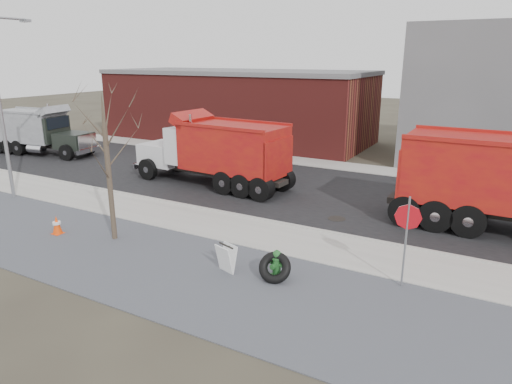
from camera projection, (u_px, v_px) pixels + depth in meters
The scene contains 16 objects.
ground at pixel (230, 231), 16.89m from camera, with size 120.00×120.00×0.00m, color #383328.
gravel_verge at pixel (169, 268), 13.95m from camera, with size 60.00×5.00×0.03m, color slate.
sidewalk at pixel (234, 229), 17.09m from camera, with size 60.00×2.50×0.06m, color #9E9B93.
curb at pixel (251, 218), 18.17m from camera, with size 60.00×0.15×0.11m, color #9E9B93.
road at pixel (299, 190), 22.16m from camera, with size 60.00×9.40×0.02m, color black.
far_sidewalk at pixel (338, 166), 26.93m from camera, with size 60.00×2.00×0.06m, color #9E9B93.
building_brick at pixel (237, 105), 35.03m from camera, with size 20.20×8.20×5.30m.
bare_tree at pixel (106, 148), 15.26m from camera, with size 3.20×3.20×5.20m.
street_light at pixel (2, 97), 19.86m from camera, with size 0.50×2.00×8.00m.
fire_hydrant at pixel (277, 265), 13.24m from camera, with size 0.50×0.49×0.88m.
truck_tire at pixel (275, 268), 13.07m from camera, with size 1.09×0.95×0.92m.
stop_sign at pixel (407, 226), 12.31m from camera, with size 0.72×0.09×2.66m.
sandwich_board at pixel (226, 258), 13.56m from camera, with size 0.71×0.57×0.86m.
traffic_cone_near at pixel (57, 225), 16.54m from camera, with size 0.37×0.37×0.71m.
dump_truck_red_b at pixel (215, 150), 22.41m from camera, with size 8.53×2.97×3.58m.
dump_truck_grey at pixel (39, 130), 29.84m from camera, with size 7.19×2.97×3.19m.
Camera 1 is at (8.49, -13.32, 6.23)m, focal length 32.00 mm.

